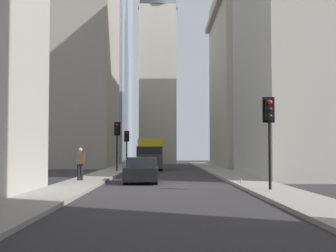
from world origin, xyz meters
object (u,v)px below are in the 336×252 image
object	(u,v)px
delivery_truck	(150,154)
discarded_bottle	(241,181)
traffic_light_midblock	(127,140)
traffic_light_far_junction	(117,135)
sedan_black	(142,171)
pedestrian	(80,162)
traffic_light_foreground	(269,121)

from	to	relation	value
delivery_truck	discarded_bottle	distance (m)	21.63
traffic_light_midblock	traffic_light_far_junction	world-z (taller)	traffic_light_far_junction
delivery_truck	sedan_black	xyz separation A→B (m)	(-18.32, -0.00, -0.80)
delivery_truck	traffic_light_midblock	size ratio (longest dim) A/B	1.76
sedan_black	pedestrian	size ratio (longest dim) A/B	2.40
traffic_light_foreground	pedestrian	bearing A→B (deg)	53.83
pedestrian	delivery_truck	bearing A→B (deg)	-10.65
traffic_light_far_junction	pedestrian	distance (m)	12.90
delivery_truck	traffic_light_foreground	world-z (taller)	traffic_light_foreground
sedan_black	traffic_light_far_junction	bearing A→B (deg)	11.31
sedan_black	traffic_light_foreground	bearing A→B (deg)	-138.82
traffic_light_midblock	discarded_bottle	world-z (taller)	traffic_light_midblock
pedestrian	discarded_bottle	bearing A→B (deg)	-108.42
sedan_black	pedestrian	world-z (taller)	pedestrian
delivery_truck	traffic_light_foreground	distance (m)	25.51
traffic_light_foreground	traffic_light_far_junction	bearing A→B (deg)	23.08
traffic_light_foreground	discarded_bottle	bearing A→B (deg)	9.19
delivery_truck	pedestrian	world-z (taller)	delivery_truck
traffic_light_far_junction	discarded_bottle	world-z (taller)	traffic_light_far_junction
traffic_light_midblock	pedestrian	world-z (taller)	traffic_light_midblock
pedestrian	traffic_light_far_junction	bearing A→B (deg)	-3.77
sedan_black	pedestrian	xyz separation A→B (m)	(0.16, 3.42, 0.46)
traffic_light_midblock	pedestrian	xyz separation A→B (m)	(-22.91, 0.86, -1.71)
delivery_truck	traffic_light_midblock	distance (m)	5.56
sedan_black	traffic_light_far_junction	size ratio (longest dim) A/B	1.08
sedan_black	discarded_bottle	size ratio (longest dim) A/B	15.93
traffic_light_midblock	discarded_bottle	bearing A→B (deg)	-163.52
traffic_light_far_junction	pedestrian	world-z (taller)	traffic_light_far_junction
sedan_black	traffic_light_foreground	world-z (taller)	traffic_light_foreground
delivery_truck	pedestrian	xyz separation A→B (m)	(-18.17, 3.42, -0.34)
delivery_truck	traffic_light_far_junction	size ratio (longest dim) A/B	1.62
traffic_light_far_junction	discarded_bottle	size ratio (longest dim) A/B	14.75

